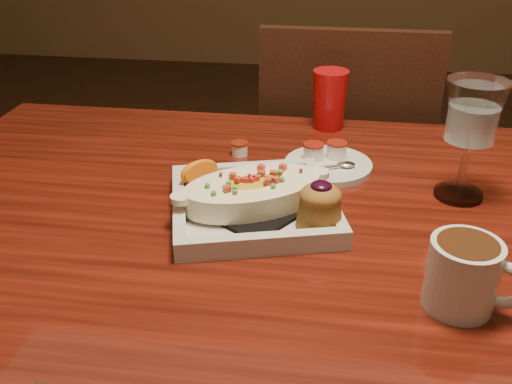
# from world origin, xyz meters

# --- Properties ---
(table) EXTENTS (1.50, 0.90, 0.75)m
(table) POSITION_xyz_m (0.00, 0.00, 0.65)
(table) COLOR maroon
(table) RESTS_ON floor
(chair_far) EXTENTS (0.42, 0.42, 0.93)m
(chair_far) POSITION_xyz_m (-0.00, 0.63, 0.51)
(chair_far) COLOR black
(chair_far) RESTS_ON floor
(plate) EXTENTS (0.30, 0.30, 0.08)m
(plate) POSITION_xyz_m (-0.13, 0.02, 0.78)
(plate) COLOR silver
(plate) RESTS_ON table
(coffee_mug) EXTENTS (0.12, 0.08, 0.09)m
(coffee_mug) POSITION_xyz_m (0.13, -0.15, 0.80)
(coffee_mug) COLOR silver
(coffee_mug) RESTS_ON table
(goblet) EXTENTS (0.09, 0.09, 0.19)m
(goblet) POSITION_xyz_m (0.18, 0.13, 0.88)
(goblet) COLOR silver
(goblet) RESTS_ON table
(saucer) EXTENTS (0.16, 0.16, 0.11)m
(saucer) POSITION_xyz_m (-0.04, 0.21, 0.76)
(saucer) COLOR silver
(saucer) RESTS_ON table
(creamer_loose) EXTENTS (0.03, 0.03, 0.03)m
(creamer_loose) POSITION_xyz_m (-0.20, 0.24, 0.76)
(creamer_loose) COLOR white
(creamer_loose) RESTS_ON table
(red_tumbler) EXTENTS (0.07, 0.07, 0.12)m
(red_tumbler) POSITION_xyz_m (-0.04, 0.40, 0.81)
(red_tumbler) COLOR #B50C10
(red_tumbler) RESTS_ON table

